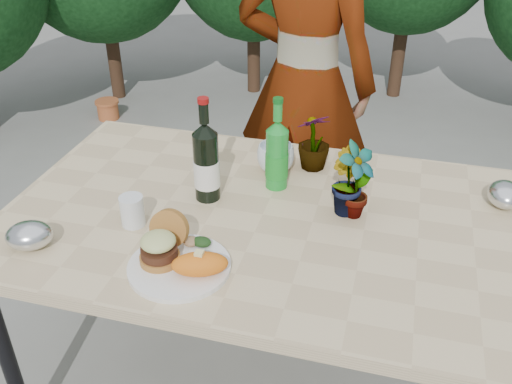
% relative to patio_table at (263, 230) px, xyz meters
% --- Properties ---
extents(ground, '(80.00, 80.00, 0.00)m').
position_rel_patio_table_xyz_m(ground, '(0.00, 0.00, -0.69)').
color(ground, slate).
rests_on(ground, ground).
extents(patio_table, '(1.60, 1.00, 0.75)m').
position_rel_patio_table_xyz_m(patio_table, '(0.00, 0.00, 0.00)').
color(patio_table, '#D3BA8C').
rests_on(patio_table, ground).
extents(dinner_plate, '(0.28, 0.28, 0.01)m').
position_rel_patio_table_xyz_m(dinner_plate, '(-0.15, -0.31, 0.06)').
color(dinner_plate, white).
rests_on(dinner_plate, patio_table).
extents(burger_stack, '(0.11, 0.16, 0.11)m').
position_rel_patio_table_xyz_m(burger_stack, '(-0.21, -0.29, 0.12)').
color(burger_stack, '#B7722D').
rests_on(burger_stack, dinner_plate).
extents(sweet_potato, '(0.17, 0.12, 0.06)m').
position_rel_patio_table_xyz_m(sweet_potato, '(-0.08, -0.33, 0.10)').
color(sweet_potato, orange).
rests_on(sweet_potato, dinner_plate).
extents(grilled_veg, '(0.08, 0.05, 0.03)m').
position_rel_patio_table_xyz_m(grilled_veg, '(-0.13, -0.22, 0.09)').
color(grilled_veg, olive).
rests_on(grilled_veg, dinner_plate).
extents(wine_bottle, '(0.08, 0.08, 0.34)m').
position_rel_patio_table_xyz_m(wine_bottle, '(-0.20, 0.05, 0.18)').
color(wine_bottle, black).
rests_on(wine_bottle, patio_table).
extents(sparkling_water, '(0.08, 0.08, 0.31)m').
position_rel_patio_table_xyz_m(sparkling_water, '(0.00, 0.18, 0.17)').
color(sparkling_water, '#198C2A').
rests_on(sparkling_water, patio_table).
extents(plastic_cup, '(0.07, 0.07, 0.09)m').
position_rel_patio_table_xyz_m(plastic_cup, '(-0.36, -0.15, 0.10)').
color(plastic_cup, silver).
rests_on(plastic_cup, patio_table).
extents(seedling_left, '(0.15, 0.16, 0.25)m').
position_rel_patio_table_xyz_m(seedling_left, '(0.27, 0.06, 0.18)').
color(seedling_left, '#285A1F').
rests_on(seedling_left, patio_table).
extents(seedling_mid, '(0.14, 0.15, 0.21)m').
position_rel_patio_table_xyz_m(seedling_mid, '(0.24, 0.09, 0.16)').
color(seedling_mid, '#1F561D').
rests_on(seedling_mid, patio_table).
extents(seedling_right, '(0.16, 0.16, 0.20)m').
position_rel_patio_table_xyz_m(seedling_right, '(0.09, 0.34, 0.16)').
color(seedling_right, '#25591E').
rests_on(seedling_right, patio_table).
extents(blue_bowl, '(0.17, 0.17, 0.10)m').
position_rel_patio_table_xyz_m(blue_bowl, '(-0.03, 0.28, 0.11)').
color(blue_bowl, white).
rests_on(blue_bowl, patio_table).
extents(foil_packet_left, '(0.16, 0.15, 0.08)m').
position_rel_patio_table_xyz_m(foil_packet_left, '(-0.60, -0.33, 0.10)').
color(foil_packet_left, silver).
rests_on(foil_packet_left, patio_table).
extents(foil_packet_right, '(0.11, 0.13, 0.08)m').
position_rel_patio_table_xyz_m(foil_packet_right, '(0.72, 0.25, 0.10)').
color(foil_packet_right, silver).
rests_on(foil_packet_right, patio_table).
extents(person, '(0.69, 0.51, 1.72)m').
position_rel_patio_table_xyz_m(person, '(-0.04, 0.86, 0.17)').
color(person, '#A06550').
rests_on(person, ground).
extents(terracotta_pot, '(0.17, 0.17, 0.14)m').
position_rel_patio_table_xyz_m(terracotta_pot, '(-1.68, 1.99, -0.62)').
color(terracotta_pot, '#B75B2F').
rests_on(terracotta_pot, ground).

